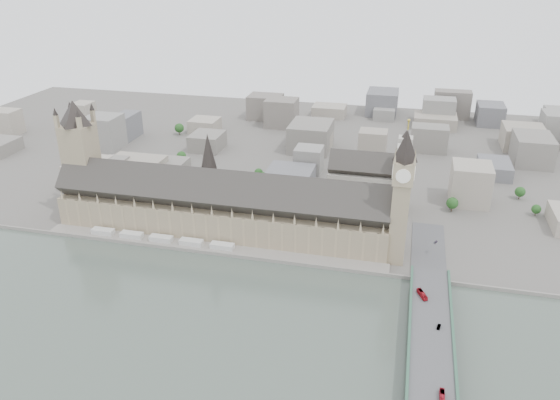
% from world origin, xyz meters
% --- Properties ---
extents(ground, '(900.00, 900.00, 0.00)m').
position_xyz_m(ground, '(0.00, 0.00, 0.00)').
color(ground, '#595651').
rests_on(ground, ground).
extents(river_thames, '(600.00, 600.00, 0.00)m').
position_xyz_m(river_thames, '(0.00, -165.00, 0.00)').
color(river_thames, '#3E4A40').
rests_on(river_thames, ground).
extents(embankment_wall, '(600.00, 1.50, 3.00)m').
position_xyz_m(embankment_wall, '(0.00, -15.00, 1.50)').
color(embankment_wall, slate).
rests_on(embankment_wall, ground).
extents(river_terrace, '(270.00, 15.00, 2.00)m').
position_xyz_m(river_terrace, '(0.00, -7.50, 1.00)').
color(river_terrace, slate).
rests_on(river_terrace, ground).
extents(terrace_tents, '(118.00, 7.00, 4.00)m').
position_xyz_m(terrace_tents, '(-40.00, -7.00, 4.00)').
color(terrace_tents, silver).
rests_on(terrace_tents, river_terrace).
extents(palace_of_westminster, '(265.00, 40.73, 55.44)m').
position_xyz_m(palace_of_westminster, '(0.00, 19.70, 22.71)').
color(palace_of_westminster, gray).
rests_on(palace_of_westminster, ground).
extents(elizabeth_tower, '(17.00, 17.00, 107.50)m').
position_xyz_m(elizabeth_tower, '(138.00, 8.00, 58.09)').
color(elizabeth_tower, gray).
rests_on(elizabeth_tower, ground).
extents(victoria_tower, '(30.00, 30.00, 100.00)m').
position_xyz_m(victoria_tower, '(-122.00, 26.00, 55.20)').
color(victoria_tower, gray).
rests_on(victoria_tower, ground).
extents(central_tower, '(13.00, 13.00, 48.00)m').
position_xyz_m(central_tower, '(-10.00, 26.00, 57.92)').
color(central_tower, gray).
rests_on(central_tower, ground).
extents(westminster_bridge, '(25.00, 325.00, 10.25)m').
position_xyz_m(westminster_bridge, '(162.00, -87.50, 5.12)').
color(westminster_bridge, '#474749').
rests_on(westminster_bridge, ground).
extents(bridge_parapets, '(25.00, 235.00, 1.15)m').
position_xyz_m(bridge_parapets, '(162.00, -132.00, 10.82)').
color(bridge_parapets, '#325B46').
rests_on(bridge_parapets, westminster_bridge).
extents(westminster_abbey, '(68.00, 36.00, 64.00)m').
position_xyz_m(westminster_abbey, '(110.92, 95.00, 25.08)').
color(westminster_abbey, '#ABA799').
rests_on(westminster_abbey, ground).
extents(city_skyline_inland, '(720.00, 360.00, 38.00)m').
position_xyz_m(city_skyline_inland, '(0.00, 245.00, 19.00)').
color(city_skyline_inland, gray).
rests_on(city_skyline_inland, ground).
extents(park_trees, '(110.00, 30.00, 15.00)m').
position_xyz_m(park_trees, '(-10.00, 60.00, 7.50)').
color(park_trees, '#1C4619').
rests_on(park_trees, ground).
extents(red_bus_north, '(7.16, 11.43, 3.16)m').
position_xyz_m(red_bus_north, '(156.64, -48.98, 11.83)').
color(red_bus_north, '#AA131D').
rests_on(red_bus_north, westminster_bridge).
extents(red_bus_south, '(2.53, 10.17, 2.82)m').
position_xyz_m(red_bus_south, '(166.49, -134.98, 11.66)').
color(red_bus_south, '#AB1525').
rests_on(red_bus_south, westminster_bridge).
extents(car_silver, '(2.58, 5.07, 1.60)m').
position_xyz_m(car_silver, '(166.23, -78.87, 11.05)').
color(car_silver, gray).
rests_on(car_silver, westminster_bridge).
extents(car_approach, '(3.22, 4.72, 1.27)m').
position_xyz_m(car_approach, '(166.03, 24.14, 10.88)').
color(car_approach, gray).
rests_on(car_approach, westminster_bridge).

